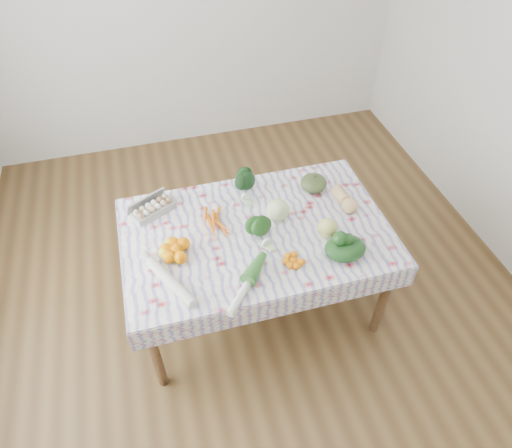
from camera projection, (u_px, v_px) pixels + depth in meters
name	position (u px, v px, depth m)	size (l,w,h in m)	color
ground	(256.00, 302.00, 3.38)	(4.50, 4.50, 0.00)	brown
dining_table	(256.00, 240.00, 2.90)	(1.60, 1.00, 0.75)	brown
tablecloth	(256.00, 231.00, 2.85)	(1.66, 1.06, 0.01)	white
egg_carton	(154.00, 209.00, 2.92)	(0.28, 0.11, 0.08)	#A5A5A0
carrot_bunch	(212.00, 224.00, 2.86)	(0.22, 0.20, 0.04)	orange
kale_bunch	(243.00, 189.00, 3.02)	(0.16, 0.14, 0.14)	black
kabocha_squash	(314.00, 183.00, 3.08)	(0.18, 0.18, 0.12)	#3C4D24
cabbage	(278.00, 210.00, 2.87)	(0.14, 0.14, 0.14)	#C6DD93
butternut_squash	(345.00, 199.00, 2.97)	(0.11, 0.23, 0.11)	tan
orange_cluster	(177.00, 250.00, 2.67)	(0.25, 0.25, 0.08)	#FF8200
broccoli	(262.00, 236.00, 2.74)	(0.15, 0.15, 0.11)	#1A4815
mandarin_cluster	(294.00, 260.00, 2.64)	(0.15, 0.15, 0.05)	orange
grapefruit	(328.00, 228.00, 2.77)	(0.12, 0.12, 0.12)	#CED063
spinach_bag	(345.00, 248.00, 2.66)	(0.25, 0.20, 0.11)	#133411
daikon	(171.00, 281.00, 2.52)	(0.06, 0.06, 0.43)	silver
leek	(247.00, 285.00, 2.51)	(0.05, 0.05, 0.42)	white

